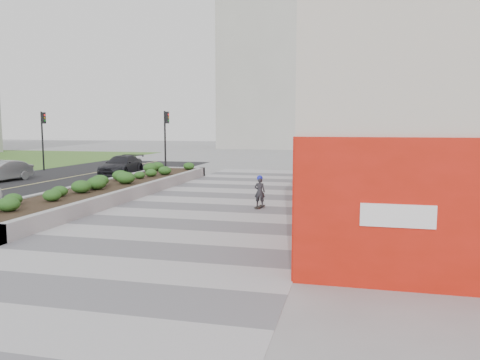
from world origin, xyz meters
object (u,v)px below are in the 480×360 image
object	(u,v)px
traffic_signal_near	(166,132)
traffic_signal_far	(43,132)
skateboarder	(260,191)
planter	(114,187)
car_dark	(121,165)
car_silver	(2,171)

from	to	relation	value
traffic_signal_near	traffic_signal_far	bearing A→B (deg)	-176.89
traffic_signal_far	skateboarder	world-z (taller)	traffic_signal_far
planter	traffic_signal_far	xyz separation A→B (m)	(-10.93, 10.00, 2.34)
traffic_signal_near	car_dark	bearing A→B (deg)	-137.23
planter	car_silver	size ratio (longest dim) A/B	4.94
car_silver	car_dark	xyz separation A→B (m)	(5.00, 4.90, 0.03)
planter	skateboarder	world-z (taller)	skateboarder
car_silver	car_dark	world-z (taller)	car_dark
car_silver	car_dark	bearing A→B (deg)	52.17
traffic_signal_near	skateboarder	world-z (taller)	traffic_signal_near
traffic_signal_far	skateboarder	bearing A→B (deg)	-32.75
car_dark	traffic_signal_near	bearing A→B (deg)	38.28
planter	traffic_signal_near	size ratio (longest dim) A/B	4.29
traffic_signal_far	car_silver	xyz separation A→B (m)	(1.92, -6.51, -2.16)
traffic_signal_far	skateboarder	xyz separation A→B (m)	(18.08, -11.63, -2.10)
car_silver	planter	bearing A→B (deg)	-13.41
planter	traffic_signal_far	bearing A→B (deg)	137.54
planter	traffic_signal_near	world-z (taller)	traffic_signal_near
traffic_signal_far	car_silver	bearing A→B (deg)	-73.60
planter	car_silver	xyz separation A→B (m)	(-9.01, 3.49, 0.18)
car_dark	traffic_signal_far	bearing A→B (deg)	162.39
traffic_signal_near	car_dark	size ratio (longest dim) A/B	0.97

